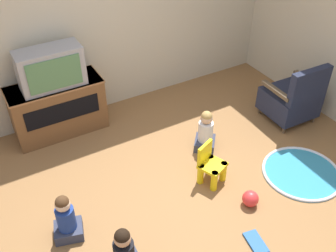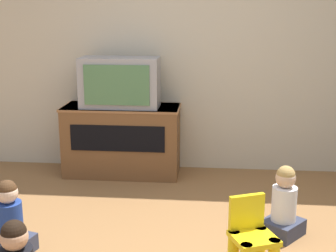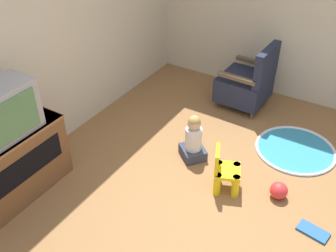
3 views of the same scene
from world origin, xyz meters
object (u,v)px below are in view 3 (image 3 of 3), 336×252
toy_ball (279,190)px  yellow_kid_chair (225,173)px  black_armchair (248,83)px  child_watching_right (193,140)px  tv_cabinet (8,166)px  book (313,231)px

toy_ball → yellow_kid_chair: bearing=107.4°
black_armchair → yellow_kid_chair: size_ratio=1.82×
child_watching_right → yellow_kid_chair: bearing=-168.5°
toy_ball → tv_cabinet: bearing=120.6°
tv_cabinet → toy_ball: 2.68m
black_armchair → child_watching_right: black_armchair is taller
child_watching_right → tv_cabinet: bearing=89.3°
toy_ball → book: bearing=-122.1°
yellow_kid_chair → tv_cabinet: bearing=101.3°
black_armchair → toy_ball: size_ratio=4.98×
yellow_kid_chair → child_watching_right: bearing=39.1°
tv_cabinet → toy_ball: bearing=-59.4°
tv_cabinet → book: 2.95m
tv_cabinet → book: (1.09, -2.72, -0.36)m
yellow_kid_chair → toy_ball: size_ratio=2.74×
tv_cabinet → black_armchair: 3.13m
toy_ball → book: toy_ball is taller
black_armchair → child_watching_right: (-1.36, 0.08, -0.10)m
black_armchair → toy_ball: bearing=35.1°
book → yellow_kid_chair: bearing=3.4°
black_armchair → child_watching_right: 1.37m
black_armchair → yellow_kid_chair: 1.70m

